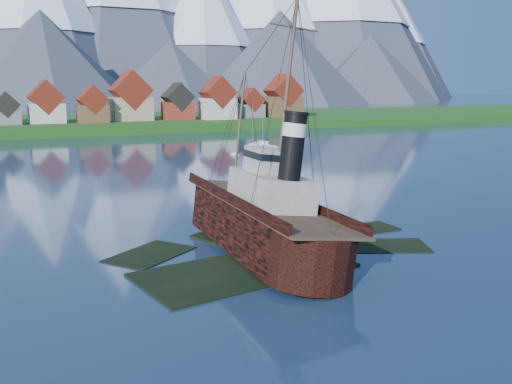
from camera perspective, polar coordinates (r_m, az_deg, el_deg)
name	(u,v)px	position (r m, az deg, el deg)	size (l,w,h in m)	color
ground	(266,259)	(51.58, 1.03, -6.76)	(1400.00, 1400.00, 0.00)	#192B46
shoal	(273,254)	(54.29, 1.67, -6.25)	(31.71, 21.24, 1.14)	black
shore_bank	(49,129)	(215.56, -20.02, 5.98)	(600.00, 80.00, 3.20)	#1E4D16
seawall	(64,138)	(177.93, -18.69, 5.18)	(600.00, 2.50, 2.00)	#3F3D38
tugboat_wreck	(251,216)	(54.84, -0.52, -2.40)	(7.10, 30.58, 24.23)	black
sailboat_d	(253,154)	(125.64, -0.32, 3.77)	(6.86, 7.85, 11.43)	silver
sailboat_e	(263,146)	(143.88, 0.68, 4.66)	(4.65, 10.45, 11.76)	silver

